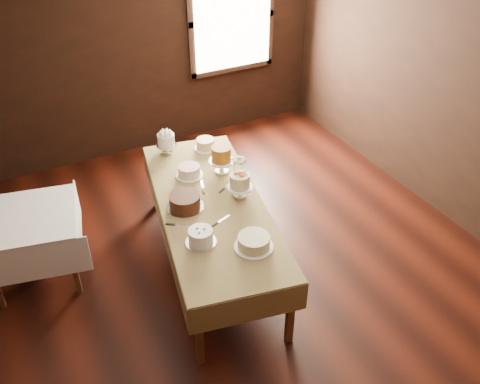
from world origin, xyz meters
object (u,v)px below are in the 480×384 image
object	(u,v)px
cake_server_d	(229,185)
cake_server_e	(184,226)
cake_meringue	(166,144)
cake_chocolate	(185,202)
display_table	(211,208)
cake_cream	(254,242)
side_table	(28,223)
cake_server_c	(202,184)
cake_server_a	(224,219)
cake_swirl	(201,237)
cake_lattice	(189,172)
flower_vase	(239,182)
cake_speckled	(205,144)
cake_flowers	(240,186)
cake_caramel	(221,161)

from	to	relation	value
cake_server_d	cake_server_e	world-z (taller)	same
cake_meringue	cake_chocolate	bearing A→B (deg)	-101.35
display_table	cake_cream	xyz separation A→B (m)	(0.06, -0.73, 0.11)
display_table	side_table	size ratio (longest dim) A/B	2.52
side_table	cake_server_d	size ratio (longest dim) A/B	4.28
cake_server_c	cake_server_d	bearing A→B (deg)	-102.12
side_table	cake_server_a	size ratio (longest dim) A/B	4.28
display_table	cake_swirl	bearing A→B (deg)	-123.18
cake_lattice	flower_vase	bearing A→B (deg)	-48.98
cake_speckled	cake_server_c	size ratio (longest dim) A/B	1.09
cake_lattice	cake_chocolate	world-z (taller)	cake_chocolate
cake_server_d	cake_server_e	distance (m)	0.75
cake_flowers	cake_cream	size ratio (longest dim) A/B	0.66
cake_flowers	cake_server_e	bearing A→B (deg)	-164.29
side_table	cake_server_a	distance (m)	1.82
cake_speckled	cake_server_c	world-z (taller)	cake_speckled
cake_flowers	cake_server_a	bearing A→B (deg)	-139.13
flower_vase	display_table	bearing A→B (deg)	-161.82
display_table	cake_swirl	world-z (taller)	cake_swirl
side_table	cake_swirl	xyz separation A→B (m)	(1.27, -1.10, 0.17)
cake_speckled	cake_server_d	distance (m)	0.76
cake_server_c	cake_server_e	world-z (taller)	same
side_table	cake_lattice	bearing A→B (deg)	-3.60
cake_chocolate	cake_cream	xyz separation A→B (m)	(0.30, -0.78, -0.01)
cake_server_c	cake_server_e	size ratio (longest dim) A/B	1.00
cake_server_a	flower_vase	xyz separation A→B (m)	(0.35, 0.39, 0.06)
cake_server_c	flower_vase	size ratio (longest dim) A/B	1.87
cake_lattice	cake_server_a	bearing A→B (deg)	-89.79
cake_cream	flower_vase	bearing A→B (deg)	70.83
cake_swirl	cake_server_d	bearing A→B (deg)	48.60
flower_vase	cake_chocolate	bearing A→B (deg)	-173.35
cake_meringue	cake_chocolate	world-z (taller)	cake_meringue
cake_flowers	display_table	bearing A→B (deg)	176.22
cake_chocolate	cake_server_d	world-z (taller)	cake_chocolate
cake_server_e	cake_caramel	bearing A→B (deg)	79.84
cake_speckled	cake_flowers	distance (m)	0.97
cake_chocolate	cake_swirl	size ratio (longest dim) A/B	1.32
cake_server_a	cake_server_d	distance (m)	0.55
cake_cream	side_table	bearing A→B (deg)	140.37
cake_server_c	cake_server_d	distance (m)	0.26
cake_lattice	side_table	bearing A→B (deg)	176.40
cake_flowers	cake_swirl	distance (m)	0.76
display_table	cake_server_d	size ratio (longest dim) A/B	10.75
side_table	cake_speckled	size ratio (longest dim) A/B	3.91
cake_caramel	cake_flowers	world-z (taller)	cake_caramel
cake_speckled	cake_server_e	bearing A→B (deg)	-122.22
cake_flowers	cake_speckled	bearing A→B (deg)	85.84
cake_speckled	cake_chocolate	xyz separation A→B (m)	(-0.61, -0.90, 0.01)
cake_flowers	cake_swirl	size ratio (longest dim) A/B	0.95
cake_meringue	side_table	bearing A→B (deg)	-164.07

